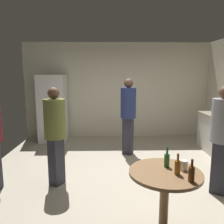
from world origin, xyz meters
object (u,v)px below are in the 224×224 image
object	(u,v)px
beer_bottle_green	(167,160)
beer_bottle_amber	(178,167)
plastic_cup_white	(184,165)
person_in_gray_shirt	(222,132)
refrigerator	(53,108)
foreground_table	(165,180)
person_in_olive_shirt	(55,129)
person_in_navy_shirt	(128,111)
beer_bottle_brown	(192,173)
kettle	(216,111)

from	to	relation	value
beer_bottle_green	beer_bottle_amber	bearing A→B (deg)	-73.44
plastic_cup_white	person_in_gray_shirt	size ratio (longest dim) A/B	0.07
refrigerator	plastic_cup_white	bearing A→B (deg)	-57.59
refrigerator	person_in_gray_shirt	distance (m)	4.25
foreground_table	plastic_cup_white	bearing A→B (deg)	7.36
person_in_olive_shirt	person_in_gray_shirt	bearing A→B (deg)	21.58
person_in_gray_shirt	person_in_navy_shirt	world-z (taller)	person_in_navy_shirt
plastic_cup_white	person_in_gray_shirt	world-z (taller)	person_in_gray_shirt
person_in_gray_shirt	person_in_olive_shirt	xyz separation A→B (m)	(-2.52, 0.34, -0.02)
person_in_olive_shirt	person_in_navy_shirt	xyz separation A→B (m)	(1.30, 1.39, 0.07)
refrigerator	beer_bottle_brown	bearing A→B (deg)	-59.61
beer_bottle_amber	person_in_navy_shirt	bearing A→B (deg)	95.87
plastic_cup_white	beer_bottle_amber	bearing A→B (deg)	-135.16
kettle	beer_bottle_green	world-z (taller)	kettle
kettle	foreground_table	size ratio (longest dim) A/B	0.30
person_in_olive_shirt	kettle	bearing A→B (deg)	54.35
beer_bottle_amber	beer_bottle_green	xyz separation A→B (m)	(-0.06, 0.20, 0.00)
foreground_table	person_in_gray_shirt	size ratio (longest dim) A/B	0.49
kettle	person_in_navy_shirt	bearing A→B (deg)	-174.79
foreground_table	person_in_navy_shirt	size ratio (longest dim) A/B	0.47
refrigerator	beer_bottle_amber	bearing A→B (deg)	-59.52
foreground_table	beer_bottle_brown	bearing A→B (deg)	-50.99
beer_bottle_amber	beer_bottle_green	distance (m)	0.21
beer_bottle_brown	beer_bottle_green	xyz separation A→B (m)	(-0.15, 0.36, 0.00)
beer_bottle_brown	plastic_cup_white	size ratio (longest dim) A/B	2.09
kettle	beer_bottle_amber	xyz separation A→B (m)	(-1.80, -2.83, -0.15)
refrigerator	person_in_navy_shirt	size ratio (longest dim) A/B	1.05
person_in_navy_shirt	person_in_gray_shirt	bearing A→B (deg)	57.67
beer_bottle_green	plastic_cup_white	size ratio (longest dim) A/B	2.09
refrigerator	person_in_navy_shirt	world-z (taller)	refrigerator
refrigerator	beer_bottle_amber	distance (m)	4.36
person_in_gray_shirt	person_in_navy_shirt	bearing A→B (deg)	-109.09
beer_bottle_amber	person_in_navy_shirt	world-z (taller)	person_in_navy_shirt
person_in_gray_shirt	kettle	bearing A→B (deg)	-168.28
plastic_cup_white	beer_bottle_green	bearing A→B (deg)	150.32
person_in_navy_shirt	beer_bottle_green	bearing A→B (deg)	27.43
refrigerator	beer_bottle_brown	size ratio (longest dim) A/B	7.83
kettle	person_in_gray_shirt	bearing A→B (deg)	-113.99
person_in_navy_shirt	person_in_olive_shirt	bearing A→B (deg)	-20.75
refrigerator	beer_bottle_amber	size ratio (longest dim) A/B	7.83
beer_bottle_amber	foreground_table	bearing A→B (deg)	143.86
beer_bottle_green	refrigerator	bearing A→B (deg)	121.17
beer_bottle_amber	person_in_gray_shirt	distance (m)	1.32
beer_bottle_amber	person_in_gray_shirt	size ratio (longest dim) A/B	0.14
foreground_table	beer_bottle_brown	distance (m)	0.36
beer_bottle_amber	beer_bottle_green	size ratio (longest dim) A/B	1.00
beer_bottle_green	person_in_olive_shirt	size ratio (longest dim) A/B	0.14
foreground_table	person_in_olive_shirt	world-z (taller)	person_in_olive_shirt
beer_bottle_brown	person_in_navy_shirt	xyz separation A→B (m)	(-0.36, 2.80, 0.19)
person_in_gray_shirt	beer_bottle_amber	bearing A→B (deg)	-10.49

